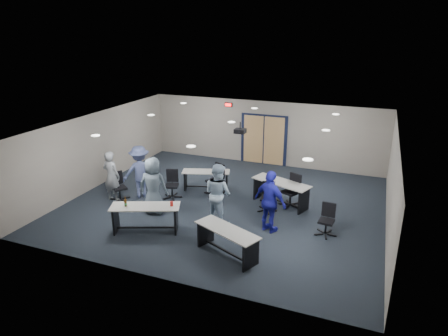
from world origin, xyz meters
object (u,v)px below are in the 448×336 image
at_px(table_front_right, 227,238).
at_px(chair_back_c, 267,197).
at_px(table_back_right, 281,189).
at_px(chair_loose_right, 326,220).
at_px(table_front_left, 146,214).
at_px(person_lightblue, 218,193).
at_px(person_navy, 270,202).
at_px(person_back, 140,172).
at_px(chair_back_a, 172,184).
at_px(chair_loose_left, 119,187).
at_px(chair_back_b, 215,180).
at_px(chair_back_d, 291,191).
at_px(person_plaid, 153,186).
at_px(person_gray, 111,176).
at_px(table_back_left, 206,177).

xyz_separation_m(table_front_right, chair_back_c, (0.24, 2.94, -0.04)).
distance_m(table_back_right, chair_loose_right, 2.31).
height_order(table_front_left, person_lightblue, person_lightblue).
relative_size(table_back_right, person_navy, 1.13).
bearing_deg(person_back, table_back_right, 157.49).
relative_size(table_front_right, chair_back_a, 1.96).
bearing_deg(chair_loose_left, person_back, -7.27).
relative_size(table_back_right, chair_back_b, 1.87).
xyz_separation_m(table_front_right, chair_back_d, (0.85, 3.59, 0.03)).
height_order(table_front_left, person_back, person_back).
bearing_deg(chair_back_a, person_navy, -35.54).
bearing_deg(person_plaid, person_lightblue, 175.93).
xyz_separation_m(chair_back_c, person_navy, (0.42, -1.27, 0.45)).
height_order(chair_loose_left, person_plaid, person_plaid).
height_order(person_gray, person_back, person_back).
bearing_deg(chair_loose_right, person_plaid, -169.16).
relative_size(chair_back_b, chair_loose_left, 1.14).
relative_size(table_front_left, table_back_right, 0.98).
bearing_deg(person_gray, chair_loose_left, -162.64).
bearing_deg(chair_back_a, chair_loose_left, -170.99).
distance_m(chair_back_d, person_navy, 1.96).
bearing_deg(person_gray, table_back_left, -137.96).
distance_m(table_front_right, table_back_left, 4.54).
xyz_separation_m(chair_back_b, person_plaid, (-1.22, -2.03, 0.36)).
bearing_deg(table_front_left, person_navy, -0.64).
xyz_separation_m(table_back_left, person_gray, (-2.55, -2.04, 0.40)).
relative_size(chair_back_c, chair_loose_right, 1.01).
bearing_deg(person_navy, chair_back_c, -47.17).
height_order(chair_back_a, person_lightblue, person_lightblue).
bearing_deg(chair_back_b, person_plaid, -92.76).
distance_m(table_back_left, chair_back_c, 2.73).
relative_size(chair_back_c, person_gray, 0.54).
bearing_deg(person_back, chair_loose_right, 139.83).
xyz_separation_m(table_back_left, person_lightblue, (1.37, -2.21, 0.45)).
distance_m(table_back_right, person_gray, 5.66).
distance_m(table_back_left, person_back, 2.36).
bearing_deg(table_front_right, person_plaid, 177.54).
distance_m(table_front_left, chair_loose_left, 2.53).
xyz_separation_m(chair_back_a, chair_back_c, (3.33, 0.18, -0.02)).
relative_size(chair_back_b, person_lightblue, 0.61).
height_order(table_back_left, person_navy, person_navy).
relative_size(chair_back_d, person_plaid, 0.59).
height_order(table_back_left, chair_loose_left, chair_loose_left).
relative_size(chair_back_a, person_gray, 0.56).
bearing_deg(chair_back_c, table_back_left, 151.98).
height_order(chair_loose_left, person_gray, person_gray).
bearing_deg(table_front_right, chair_back_c, 109.26).
relative_size(table_front_left, person_lightblue, 1.12).
height_order(table_back_right, person_navy, person_navy).
height_order(table_back_left, chair_back_c, chair_back_c).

